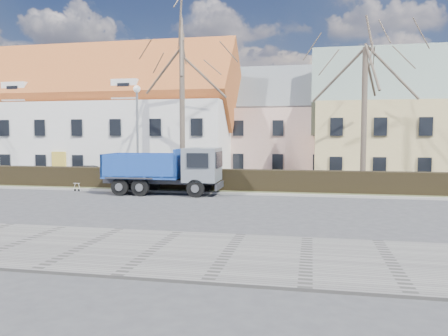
% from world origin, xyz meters
% --- Properties ---
extents(ground, '(120.00, 120.00, 0.00)m').
position_xyz_m(ground, '(0.00, 0.00, 0.00)').
color(ground, '#363638').
extents(sidewalk_near, '(80.00, 5.00, 0.08)m').
position_xyz_m(sidewalk_near, '(0.00, -8.50, 0.04)').
color(sidewalk_near, slate).
rests_on(sidewalk_near, ground).
extents(curb_far, '(80.00, 0.30, 0.12)m').
position_xyz_m(curb_far, '(0.00, 4.60, 0.06)').
color(curb_far, gray).
rests_on(curb_far, ground).
extents(grass_strip, '(80.00, 3.00, 0.10)m').
position_xyz_m(grass_strip, '(0.00, 6.20, 0.05)').
color(grass_strip, '#444A29').
rests_on(grass_strip, ground).
extents(hedge, '(60.00, 0.90, 1.30)m').
position_xyz_m(hedge, '(0.00, 6.00, 0.65)').
color(hedge, black).
rests_on(hedge, ground).
extents(building_white, '(26.80, 10.80, 9.50)m').
position_xyz_m(building_white, '(-13.00, 16.00, 4.75)').
color(building_white, silver).
rests_on(building_white, ground).
extents(building_pink, '(10.80, 8.80, 8.00)m').
position_xyz_m(building_pink, '(4.00, 20.00, 4.00)').
color(building_pink, '#D4A696').
rests_on(building_pink, ground).
extents(building_yellow, '(18.80, 10.80, 8.50)m').
position_xyz_m(building_yellow, '(16.00, 17.00, 4.25)').
color(building_yellow, '#D4B974').
rests_on(building_yellow, ground).
extents(tree_1, '(9.20, 9.20, 12.65)m').
position_xyz_m(tree_1, '(-2.00, 8.50, 6.33)').
color(tree_1, '#4F4236').
rests_on(tree_1, ground).
extents(tree_2, '(8.00, 8.00, 11.00)m').
position_xyz_m(tree_2, '(10.00, 8.50, 5.50)').
color(tree_2, '#4F4236').
rests_on(tree_2, ground).
extents(dump_truck, '(7.20, 2.89, 2.84)m').
position_xyz_m(dump_truck, '(-2.05, 3.96, 1.42)').
color(dump_truck, navy).
rests_on(dump_truck, ground).
extents(streetlight, '(0.54, 0.54, 6.88)m').
position_xyz_m(streetlight, '(-4.67, 7.00, 3.44)').
color(streetlight, gray).
rests_on(streetlight, ground).
extents(cart_frame, '(0.64, 0.38, 0.57)m').
position_xyz_m(cart_frame, '(-7.74, 4.16, 0.29)').
color(cart_frame, silver).
rests_on(cart_frame, ground).
extents(parked_car_a, '(3.99, 1.93, 1.31)m').
position_xyz_m(parked_car_a, '(-9.53, 9.76, 0.66)').
color(parked_car_a, black).
rests_on(parked_car_a, ground).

